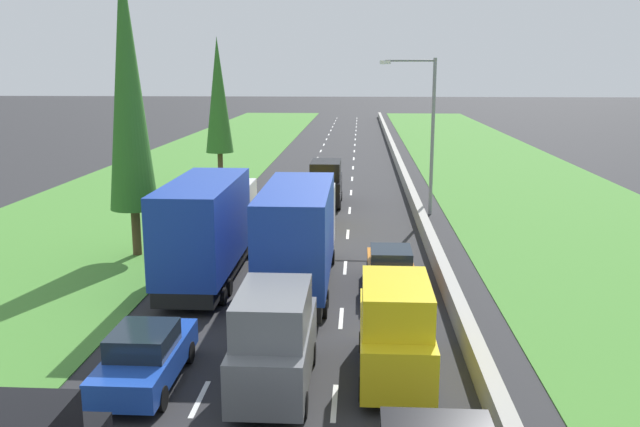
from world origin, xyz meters
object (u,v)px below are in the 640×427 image
at_px(yellow_van_right_lane, 395,330).
at_px(poplar_tree_second, 128,84).
at_px(grey_van_centre_lane, 274,340).
at_px(orange_sedan_right_lane, 390,269).
at_px(street_light_mast, 427,125).
at_px(poplar_tree_third, 218,96).
at_px(blue_sedan_left_lane, 145,357).
at_px(blue_box_truck_centre_lane, 299,234).
at_px(yellow_van_centre_lane, 312,202).
at_px(black_van_centre_lane, 326,183).
at_px(blue_box_truck_left_lane, 209,227).

bearing_deg(yellow_van_right_lane, poplar_tree_second, 133.25).
height_order(grey_van_centre_lane, orange_sedan_right_lane, grey_van_centre_lane).
relative_size(orange_sedan_right_lane, street_light_mast, 0.50).
distance_m(grey_van_centre_lane, orange_sedan_right_lane, 9.29).
distance_m(poplar_tree_second, street_light_mast, 17.26).
relative_size(poplar_tree_second, poplar_tree_third, 1.25).
relative_size(blue_sedan_left_lane, poplar_tree_third, 0.42).
relative_size(blue_box_truck_centre_lane, yellow_van_centre_lane, 1.92).
relative_size(grey_van_centre_lane, poplar_tree_second, 0.37).
bearing_deg(yellow_van_right_lane, blue_sedan_left_lane, -172.82).
bearing_deg(black_van_centre_lane, grey_van_centre_lane, -90.22).
bearing_deg(orange_sedan_right_lane, blue_box_truck_centre_lane, -176.35).
relative_size(blue_box_truck_left_lane, poplar_tree_second, 0.70).
distance_m(blue_sedan_left_lane, poplar_tree_third, 34.57).
height_order(blue_box_truck_centre_lane, orange_sedan_right_lane, blue_box_truck_centre_lane).
relative_size(orange_sedan_right_lane, poplar_tree_third, 0.42).
distance_m(yellow_van_right_lane, blue_box_truck_left_lane, 11.12).
relative_size(yellow_van_centre_lane, poplar_tree_third, 0.46).
bearing_deg(poplar_tree_third, blue_box_truck_centre_lane, -71.86).
distance_m(yellow_van_right_lane, poplar_tree_third, 35.26).
distance_m(grey_van_centre_lane, yellow_van_right_lane, 3.33).
xyz_separation_m(black_van_centre_lane, blue_box_truck_left_lane, (-3.92, -15.44, 0.78)).
distance_m(blue_box_truck_centre_lane, blue_box_truck_left_lane, 3.88).
bearing_deg(yellow_van_centre_lane, black_van_centre_lane, 86.23).
distance_m(yellow_van_centre_lane, blue_box_truck_left_lane, 9.88).
height_order(yellow_van_right_lane, street_light_mast, street_light_mast).
distance_m(black_van_centre_lane, poplar_tree_third, 13.30).
height_order(orange_sedan_right_lane, poplar_tree_second, poplar_tree_second).
relative_size(blue_sedan_left_lane, black_van_centre_lane, 0.92).
xyz_separation_m(poplar_tree_third, street_light_mast, (14.43, -11.23, -1.19)).
distance_m(black_van_centre_lane, blue_box_truck_left_lane, 15.95).
height_order(poplar_tree_second, street_light_mast, poplar_tree_second).
bearing_deg(blue_sedan_left_lane, blue_box_truck_left_lane, 91.94).
height_order(yellow_van_right_lane, blue_box_truck_left_lane, blue_box_truck_left_lane).
distance_m(yellow_van_centre_lane, poplar_tree_third, 17.88).
bearing_deg(yellow_van_centre_lane, poplar_tree_second, -142.36).
distance_m(grey_van_centre_lane, poplar_tree_third, 35.18).
bearing_deg(poplar_tree_second, black_van_centre_lane, 56.42).
relative_size(grey_van_centre_lane, black_van_centre_lane, 1.00).
bearing_deg(black_van_centre_lane, blue_box_truck_left_lane, -104.25).
relative_size(yellow_van_right_lane, blue_box_truck_left_lane, 0.52).
height_order(blue_box_truck_centre_lane, poplar_tree_third, poplar_tree_third).
height_order(yellow_van_centre_lane, street_light_mast, street_light_mast).
distance_m(blue_sedan_left_lane, street_light_mast, 24.85).
bearing_deg(poplar_tree_second, yellow_van_right_lane, -46.75).
height_order(blue_box_truck_left_lane, poplar_tree_second, poplar_tree_second).
relative_size(yellow_van_right_lane, street_light_mast, 0.54).
distance_m(yellow_van_right_lane, blue_sedan_left_lane, 6.80).
xyz_separation_m(blue_box_truck_centre_lane, black_van_centre_lane, (0.19, 16.50, -0.78)).
bearing_deg(street_light_mast, black_van_centre_lane, 158.48).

